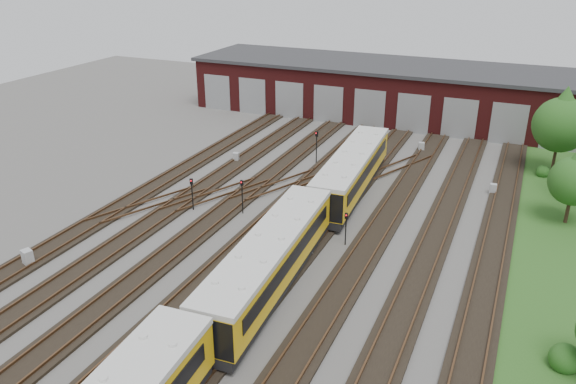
% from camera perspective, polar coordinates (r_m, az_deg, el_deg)
% --- Properties ---
extents(ground, '(120.00, 120.00, 0.00)m').
position_cam_1_polar(ground, '(36.17, -4.08, -8.40)').
color(ground, '#4D4A47').
rests_on(ground, ground).
extents(track_network, '(30.40, 70.00, 0.33)m').
position_cam_1_polar(track_network, '(36.62, -3.89, -7.76)').
color(track_network, black).
rests_on(track_network, ground).
extents(maintenance_shed, '(51.00, 12.50, 6.35)m').
position_cam_1_polar(maintenance_shed, '(70.37, 11.27, 10.05)').
color(maintenance_shed, '#521415').
rests_on(maintenance_shed, ground).
extents(grass_verge, '(8.00, 55.00, 0.05)m').
position_cam_1_polar(grass_verge, '(41.85, 26.99, -6.39)').
color(grass_verge, '#204E1A').
rests_on(grass_verge, ground).
extents(metro_train, '(3.77, 47.89, 3.25)m').
position_cam_1_polar(metro_train, '(33.68, -1.83, -6.99)').
color(metro_train, black).
rests_on(metro_train, ground).
extents(signal_mast_0, '(0.27, 0.25, 2.67)m').
position_cam_1_polar(signal_mast_0, '(44.53, -9.74, 0.22)').
color(signal_mast_0, black).
rests_on(signal_mast_0, ground).
extents(signal_mast_1, '(0.22, 0.21, 2.79)m').
position_cam_1_polar(signal_mast_1, '(43.43, -4.69, -0.03)').
color(signal_mast_1, black).
rests_on(signal_mast_1, ground).
extents(signal_mast_2, '(0.29, 0.28, 3.19)m').
position_cam_1_polar(signal_mast_2, '(53.69, 2.92, 4.99)').
color(signal_mast_2, black).
rests_on(signal_mast_2, ground).
extents(signal_mast_3, '(0.22, 0.21, 2.45)m').
position_cam_1_polar(signal_mast_3, '(38.96, 5.91, -3.31)').
color(signal_mast_3, black).
rests_on(signal_mast_3, ground).
extents(relay_cabinet_0, '(0.83, 0.77, 1.14)m').
position_cam_1_polar(relay_cabinet_0, '(40.50, -24.93, -6.10)').
color(relay_cabinet_0, '#ABAEB0').
rests_on(relay_cabinet_0, ground).
extents(relay_cabinet_1, '(0.62, 0.55, 0.91)m').
position_cam_1_polar(relay_cabinet_1, '(54.78, -5.31, 3.55)').
color(relay_cabinet_1, '#ABAEB0').
rests_on(relay_cabinet_1, ground).
extents(relay_cabinet_2, '(0.79, 0.74, 1.06)m').
position_cam_1_polar(relay_cabinet_2, '(38.17, 2.08, -5.58)').
color(relay_cabinet_2, '#ABAEB0').
rests_on(relay_cabinet_2, ground).
extents(relay_cabinet_3, '(0.67, 0.61, 0.93)m').
position_cam_1_polar(relay_cabinet_3, '(59.02, 13.39, 4.49)').
color(relay_cabinet_3, '#ABAEB0').
rests_on(relay_cabinet_3, ground).
extents(relay_cabinet_4, '(0.59, 0.51, 0.89)m').
position_cam_1_polar(relay_cabinet_4, '(50.34, 20.10, 0.29)').
color(relay_cabinet_4, '#ABAEB0').
rests_on(relay_cabinet_4, ground).
extents(tree_0, '(4.92, 4.92, 8.15)m').
position_cam_1_polar(tree_0, '(55.70, 26.09, 6.73)').
color(tree_0, '#332217').
rests_on(tree_0, ground).
extents(tree_1, '(3.63, 3.63, 6.02)m').
position_cam_1_polar(tree_1, '(45.98, 27.16, 1.50)').
color(tree_1, '#332217').
rests_on(tree_1, ground).
extents(bush_0, '(1.55, 1.55, 1.55)m').
position_cam_1_polar(bush_0, '(31.74, 26.40, -14.61)').
color(bush_0, '#214D16').
rests_on(bush_0, ground).
extents(bush_1, '(1.21, 1.21, 1.21)m').
position_cam_1_polar(bush_1, '(55.93, 24.50, 2.04)').
color(bush_1, '#214D16').
rests_on(bush_1, ground).
extents(bush_2, '(1.36, 1.36, 1.36)m').
position_cam_1_polar(bush_2, '(51.94, 26.28, 0.22)').
color(bush_2, '#214D16').
rests_on(bush_2, ground).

